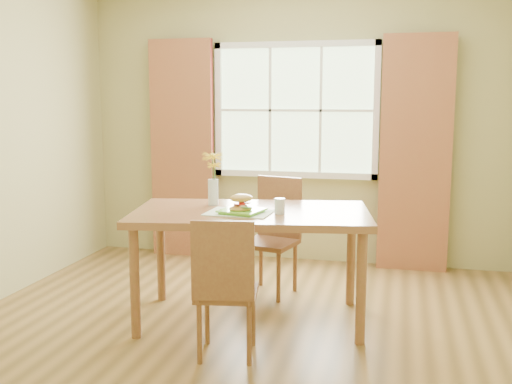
{
  "coord_description": "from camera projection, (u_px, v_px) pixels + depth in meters",
  "views": [
    {
      "loc": [
        1.03,
        -3.95,
        1.62
      ],
      "look_at": [
        0.04,
        0.09,
        0.97
      ],
      "focal_mm": 42.0,
      "sensor_mm": 36.0,
      "label": 1
    }
  ],
  "objects": [
    {
      "name": "dining_table",
      "position": [
        251.0,
        222.0,
        4.31
      ],
      "size": [
        1.82,
        1.22,
        0.82
      ],
      "rotation": [
        0.0,
        0.0,
        0.17
      ],
      "color": "brown",
      "rests_on": "room"
    },
    {
      "name": "water_glass",
      "position": [
        280.0,
        206.0,
        4.17
      ],
      "size": [
        0.07,
        0.07,
        0.11
      ],
      "color": "silver",
      "rests_on": "dining_table"
    },
    {
      "name": "chair_far",
      "position": [
        274.0,
        230.0,
        5.01
      ],
      "size": [
        0.49,
        0.49,
        0.97
      ],
      "rotation": [
        0.0,
        0.0,
        -0.24
      ],
      "color": "brown",
      "rests_on": "room"
    },
    {
      "name": "flower_vase",
      "position": [
        213.0,
        174.0,
        4.49
      ],
      "size": [
        0.16,
        0.16,
        0.4
      ],
      "color": "silver",
      "rests_on": "dining_table"
    },
    {
      "name": "curtain_right",
      "position": [
        415.0,
        155.0,
        5.55
      ],
      "size": [
        0.65,
        0.08,
        2.2
      ],
      "primitive_type": "cube",
      "color": "maroon",
      "rests_on": "room"
    },
    {
      "name": "curtain_left",
      "position": [
        182.0,
        150.0,
        6.09
      ],
      "size": [
        0.65,
        0.08,
        2.2
      ],
      "primitive_type": "cube",
      "color": "maroon",
      "rests_on": "room"
    },
    {
      "name": "room",
      "position": [
        248.0,
        138.0,
        4.08
      ],
      "size": [
        4.24,
        3.84,
        2.74
      ],
      "color": "olive",
      "rests_on": "ground"
    },
    {
      "name": "plate",
      "position": [
        242.0,
        212.0,
        4.19
      ],
      "size": [
        0.33,
        0.33,
        0.01
      ],
      "primitive_type": "cube",
      "rotation": [
        0.0,
        0.0,
        -0.23
      ],
      "color": "#73D034",
      "rests_on": "placemat"
    },
    {
      "name": "placemat",
      "position": [
        239.0,
        213.0,
        4.21
      ],
      "size": [
        0.47,
        0.35,
        0.01
      ],
      "primitive_type": "cube",
      "rotation": [
        0.0,
        0.0,
        -0.05
      ],
      "color": "beige",
      "rests_on": "dining_table"
    },
    {
      "name": "chair_near",
      "position": [
        225.0,
        283.0,
        3.68
      ],
      "size": [
        0.44,
        0.44,
        0.91
      ],
      "rotation": [
        0.0,
        0.0,
        0.16
      ],
      "color": "brown",
      "rests_on": "room"
    },
    {
      "name": "window",
      "position": [
        295.0,
        110.0,
        5.85
      ],
      "size": [
        1.62,
        0.06,
        1.32
      ],
      "color": "#BEE2AB",
      "rests_on": "room"
    },
    {
      "name": "croissant_sandwich",
      "position": [
        241.0,
        203.0,
        4.14
      ],
      "size": [
        0.2,
        0.18,
        0.12
      ],
      "rotation": [
        0.0,
        0.0,
        0.49
      ],
      "color": "gold",
      "rests_on": "plate"
    }
  ]
}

